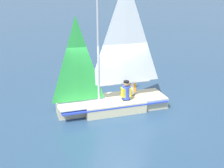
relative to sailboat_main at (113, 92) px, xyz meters
name	(u,v)px	position (x,y,z in m)	size (l,w,h in m)	color
ground_plane	(112,109)	(0.02, 0.01, -0.71)	(260.00, 260.00, 0.00)	#2D4C6B
sailboat_main	(113,92)	(0.00, 0.00, 0.00)	(4.01, 3.71, 5.01)	beige
sailor_helm	(126,94)	(-0.50, -0.12, -0.07)	(0.43, 0.42, 1.16)	black
sailor_crew	(131,90)	(-0.48, -0.68, -0.07)	(0.43, 0.42, 1.16)	black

